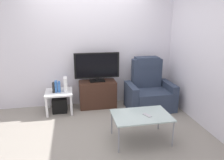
# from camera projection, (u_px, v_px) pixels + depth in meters

# --- Properties ---
(ground_plane) EXTENTS (6.40, 6.40, 0.00)m
(ground_plane) POSITION_uv_depth(u_px,v_px,m) (98.00, 125.00, 3.91)
(ground_plane) COLOR gray
(wall_back) EXTENTS (6.40, 0.06, 2.60)m
(wall_back) POSITION_uv_depth(u_px,v_px,m) (90.00, 46.00, 4.62)
(wall_back) COLOR silver
(wall_back) RESTS_ON ground
(wall_side) EXTENTS (0.06, 4.48, 2.60)m
(wall_side) POSITION_uv_depth(u_px,v_px,m) (199.00, 52.00, 3.89)
(wall_side) COLOR silver
(wall_side) RESTS_ON ground
(tv_stand) EXTENTS (0.79, 0.40, 0.57)m
(tv_stand) POSITION_uv_depth(u_px,v_px,m) (98.00, 94.00, 4.67)
(tv_stand) COLOR #3D2319
(tv_stand) RESTS_ON ground
(television) EXTENTS (0.96, 0.20, 0.62)m
(television) POSITION_uv_depth(u_px,v_px,m) (97.00, 66.00, 4.52)
(television) COLOR black
(television) RESTS_ON tv_stand
(recliner_armchair) EXTENTS (0.98, 0.78, 1.08)m
(recliner_armchair) POSITION_uv_depth(u_px,v_px,m) (149.00, 91.00, 4.60)
(recliner_armchair) COLOR #2D384C
(recliner_armchair) RESTS_ON ground
(side_table) EXTENTS (0.54, 0.54, 0.44)m
(side_table) POSITION_uv_depth(u_px,v_px,m) (59.00, 95.00, 4.39)
(side_table) COLOR white
(side_table) RESTS_ON ground
(subwoofer_box) EXTENTS (0.30, 0.30, 0.30)m
(subwoofer_box) POSITION_uv_depth(u_px,v_px,m) (60.00, 105.00, 4.46)
(subwoofer_box) COLOR black
(subwoofer_box) RESTS_ON ground
(book_leftmost) EXTENTS (0.04, 0.14, 0.20)m
(book_leftmost) POSITION_uv_depth(u_px,v_px,m) (53.00, 87.00, 4.31)
(book_leftmost) COLOR #262626
(book_leftmost) RESTS_ON side_table
(book_middle) EXTENTS (0.05, 0.12, 0.23)m
(book_middle) POSITION_uv_depth(u_px,v_px,m) (56.00, 86.00, 4.31)
(book_middle) COLOR #3366B2
(book_middle) RESTS_ON side_table
(book_rightmost) EXTENTS (0.05, 0.13, 0.21)m
(book_rightmost) POSITION_uv_depth(u_px,v_px,m) (59.00, 87.00, 4.33)
(book_rightmost) COLOR #3366B2
(book_rightmost) RESTS_ON side_table
(game_console) EXTENTS (0.07, 0.20, 0.28)m
(game_console) POSITION_uv_depth(u_px,v_px,m) (66.00, 84.00, 4.37)
(game_console) COLOR white
(game_console) RESTS_ON side_table
(coffee_table) EXTENTS (0.90, 0.60, 0.44)m
(coffee_table) POSITION_uv_depth(u_px,v_px,m) (141.00, 116.00, 3.33)
(coffee_table) COLOR #B2C6C1
(coffee_table) RESTS_ON ground
(cell_phone) EXTENTS (0.13, 0.17, 0.01)m
(cell_phone) POSITION_uv_depth(u_px,v_px,m) (147.00, 115.00, 3.30)
(cell_phone) COLOR #B7B7BC
(cell_phone) RESTS_ON coffee_table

